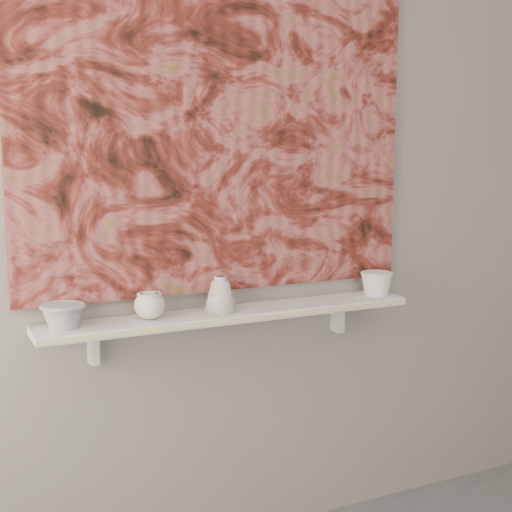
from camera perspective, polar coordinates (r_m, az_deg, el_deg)
wall_back at (r=2.60m, az=-2.82°, el=5.14°), size 3.60×0.00×3.60m
shelf at (r=2.57m, az=-1.92°, el=-4.68°), size 1.40×0.18×0.03m
shelf_stripe at (r=2.49m, az=-1.04°, el=-5.12°), size 1.40×0.01×0.02m
bracket_left at (r=2.50m, az=-12.91°, el=-7.06°), size 0.03×0.06×0.12m
bracket_right at (r=2.87m, az=6.54°, el=-4.86°), size 0.03×0.06×0.12m
painting at (r=2.58m, az=-2.73°, el=9.34°), size 1.50×0.02×1.10m
house_motif at (r=2.79m, az=5.93°, el=2.92°), size 0.09×0.00×0.08m
bowl_grey at (r=2.39m, az=-15.18°, el=-4.63°), size 0.18×0.18×0.08m
cup_cream at (r=2.45m, az=-8.51°, el=-3.93°), size 0.13×0.13×0.10m
bell_vessel at (r=2.54m, az=-2.87°, el=-3.05°), size 0.14×0.14×0.13m
bowl_white at (r=2.87m, az=9.62°, el=-2.15°), size 0.15×0.15×0.09m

